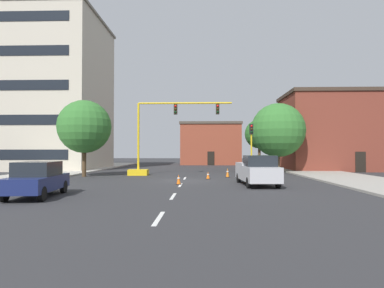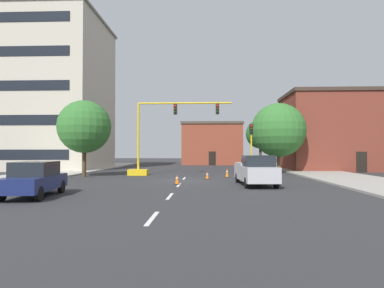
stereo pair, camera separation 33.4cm
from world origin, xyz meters
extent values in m
plane|color=#2D2D30|center=(0.00, 0.00, 0.00)|extent=(160.00, 160.00, 0.00)
cube|color=#B2ADA3|center=(-13.23, 8.00, 0.07)|extent=(6.00, 56.00, 0.14)
cube|color=#9E998E|center=(13.23, 8.00, 0.07)|extent=(6.00, 56.00, 0.14)
cube|color=silver|center=(0.00, -14.00, 0.00)|extent=(0.16, 2.40, 0.01)
cube|color=silver|center=(0.00, -8.50, 0.00)|extent=(0.16, 2.40, 0.01)
cube|color=silver|center=(0.00, -3.00, 0.00)|extent=(0.16, 2.40, 0.01)
cube|color=silver|center=(0.00, 2.50, 0.00)|extent=(0.16, 2.40, 0.01)
cube|color=beige|center=(-19.41, 16.53, 9.40)|extent=(15.81, 12.97, 18.80)
cube|color=slate|center=(-19.41, 16.53, 18.95)|extent=(16.21, 13.37, 0.30)
cube|color=black|center=(-19.41, 10.01, 1.88)|extent=(12.97, 0.06, 1.10)
cube|color=black|center=(-19.41, 10.01, 5.64)|extent=(12.97, 0.06, 1.10)
cube|color=black|center=(-19.41, 10.01, 9.40)|extent=(12.97, 0.06, 1.10)
cube|color=black|center=(-19.41, 10.01, 13.16)|extent=(12.97, 0.06, 1.10)
cube|color=black|center=(-19.41, 10.01, 16.92)|extent=(12.97, 0.06, 1.10)
cube|color=brown|center=(2.80, 31.95, 3.32)|extent=(9.84, 8.02, 6.63)
cube|color=#4C4238|center=(2.80, 31.95, 6.83)|extent=(10.14, 8.32, 0.40)
cube|color=black|center=(2.80, 27.91, 1.10)|extent=(1.10, 0.06, 2.20)
cube|color=brown|center=(18.26, 14.96, 4.36)|extent=(13.66, 8.36, 8.72)
cube|color=#3D2D23|center=(18.26, 14.96, 8.92)|extent=(13.96, 8.66, 0.40)
cube|color=black|center=(18.26, 10.75, 1.10)|extent=(1.10, 0.06, 2.20)
cube|color=yellow|center=(-4.54, 5.81, 0.28)|extent=(1.80, 1.20, 0.55)
cylinder|color=yellow|center=(-4.54, 5.81, 3.65)|extent=(0.20, 0.20, 6.20)
cylinder|color=yellow|center=(-0.18, 5.81, 6.75)|extent=(8.73, 0.16, 0.16)
cube|color=black|center=(-1.05, 5.81, 6.18)|extent=(0.32, 0.36, 0.95)
sphere|color=red|center=(-1.05, 5.62, 6.45)|extent=(0.20, 0.20, 0.20)
sphere|color=#38280A|center=(-1.05, 5.62, 6.17)|extent=(0.20, 0.20, 0.20)
sphere|color=black|center=(-1.05, 5.62, 5.89)|extent=(0.20, 0.20, 0.20)
cube|color=black|center=(2.88, 5.81, 6.18)|extent=(0.32, 0.36, 0.95)
sphere|color=red|center=(2.88, 5.62, 6.45)|extent=(0.20, 0.20, 0.20)
sphere|color=#38280A|center=(2.88, 5.62, 6.17)|extent=(0.20, 0.20, 0.20)
sphere|color=black|center=(2.88, 5.62, 5.89)|extent=(0.20, 0.20, 0.20)
cylinder|color=yellow|center=(6.05, 6.14, 2.40)|extent=(0.14, 0.14, 4.80)
cube|color=black|center=(6.05, 6.14, 4.33)|extent=(0.32, 0.36, 0.95)
sphere|color=red|center=(6.05, 5.95, 4.60)|extent=(0.20, 0.20, 0.20)
sphere|color=#38280A|center=(6.05, 5.95, 4.32)|extent=(0.20, 0.20, 0.20)
sphere|color=black|center=(6.05, 5.95, 4.04)|extent=(0.20, 0.20, 0.20)
cylinder|color=brown|center=(9.34, 9.73, 1.17)|extent=(0.36, 0.36, 2.34)
sphere|color=#33702D|center=(9.34, 9.73, 4.45)|extent=(5.60, 5.60, 5.60)
cylinder|color=#4C3823|center=(9.23, 20.63, 1.56)|extent=(0.36, 0.36, 3.12)
sphere|color=#286023|center=(9.23, 20.63, 4.60)|extent=(3.96, 3.96, 3.96)
cylinder|color=#4C3823|center=(-8.99, 3.91, 1.34)|extent=(0.36, 0.36, 2.68)
sphere|color=#33702D|center=(-8.99, 3.91, 4.43)|extent=(4.69, 4.69, 4.69)
cube|color=#BCBCC1|center=(5.08, -2.91, 0.81)|extent=(2.32, 5.51, 0.95)
cube|color=#1E2328|center=(5.13, -3.81, 1.64)|extent=(1.94, 1.91, 0.70)
cube|color=#BCBCC1|center=(5.01, -1.73, 1.37)|extent=(2.16, 2.92, 0.16)
cylinder|color=black|center=(6.08, -4.69, 0.34)|extent=(0.26, 0.69, 0.68)
cylinder|color=black|center=(4.29, -4.80, 0.34)|extent=(0.26, 0.69, 0.68)
cylinder|color=black|center=(5.87, -1.03, 0.34)|extent=(0.26, 0.69, 0.68)
cylinder|color=black|center=(4.07, -1.13, 0.34)|extent=(0.26, 0.69, 0.68)
cube|color=navy|center=(-6.71, -9.00, 0.69)|extent=(2.28, 4.66, 0.70)
cube|color=#1E2328|center=(-6.72, -8.90, 1.39)|extent=(1.92, 2.46, 0.70)
cylinder|color=black|center=(-7.68, -7.56, 0.34)|extent=(0.29, 0.70, 0.68)
cylinder|color=black|center=(-6.04, -7.40, 0.34)|extent=(0.29, 0.70, 0.68)
cylinder|color=black|center=(-7.38, -10.60, 0.34)|extent=(0.29, 0.70, 0.68)
cylinder|color=black|center=(-5.74, -10.44, 0.34)|extent=(0.29, 0.70, 0.68)
cube|color=black|center=(3.63, 3.69, 0.02)|extent=(0.36, 0.36, 0.04)
cone|color=orange|center=(3.63, 3.69, 0.41)|extent=(0.28, 0.28, 0.75)
cylinder|color=white|center=(3.63, 3.69, 0.50)|extent=(0.19, 0.19, 0.08)
cube|color=black|center=(1.92, 1.77, 0.02)|extent=(0.36, 0.36, 0.04)
cone|color=orange|center=(1.92, 1.77, 0.32)|extent=(0.28, 0.28, 0.55)
cylinder|color=white|center=(1.92, 1.77, 0.38)|extent=(0.19, 0.19, 0.08)
cube|color=black|center=(-0.15, -2.61, 0.02)|extent=(0.36, 0.36, 0.04)
cone|color=orange|center=(-0.15, -2.61, 0.36)|extent=(0.28, 0.28, 0.64)
cylinder|color=white|center=(-0.15, -2.61, 0.44)|extent=(0.19, 0.19, 0.08)
camera|label=1|loc=(1.48, -25.26, 2.27)|focal=31.24mm
camera|label=2|loc=(1.82, -25.24, 2.27)|focal=31.24mm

